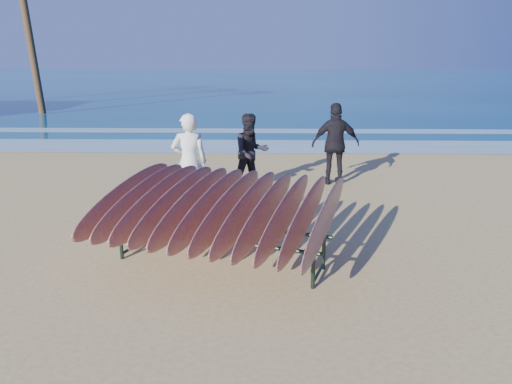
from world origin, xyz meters
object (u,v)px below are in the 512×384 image
Objects in this scene: person_white at (189,162)px; person_dark_a at (251,152)px; person_dark_b at (336,144)px; surfboard_rack at (219,208)px.

person_dark_a is at bearing -134.30° from person_white.
person_dark_a is 0.90× the size of person_dark_b.
person_dark_b is (2.29, 4.81, 0.10)m from surfboard_rack.
surfboard_rack is at bearing -115.15° from person_dark_a.
person_dark_b reaches higher than person_dark_a.
person_white is (-0.85, 2.75, 0.09)m from surfboard_rack.
person_white is at bearing -148.55° from person_dark_a.
person_white is 1.90m from person_dark_a.
person_white is 0.99× the size of person_dark_b.
person_dark_b reaches higher than surfboard_rack.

